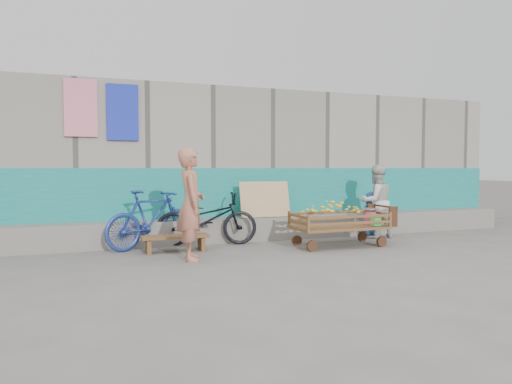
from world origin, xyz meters
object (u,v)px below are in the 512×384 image
object	(u,v)px
vendor_man	(191,204)
woman	(376,201)
bench	(175,240)
bicycle_dark	(207,219)
child	(372,214)
bicycle_blue	(151,219)
banana_cart	(338,217)

from	to	relation	value
vendor_man	woman	xyz separation A→B (m)	(3.94, 0.91, -0.12)
bench	bicycle_dark	size ratio (longest dim) A/B	0.61
bench	woman	world-z (taller)	woman
child	bicycle_blue	world-z (taller)	bicycle_blue
bicycle_dark	banana_cart	bearing A→B (deg)	-103.83
bench	child	distance (m)	4.05
banana_cart	bench	xyz separation A→B (m)	(-2.83, 0.45, -0.32)
bicycle_blue	child	bearing A→B (deg)	-115.00
woman	bicycle_dark	distance (m)	3.42
bench	woman	size ratio (longest dim) A/B	0.76
banana_cart	bench	size ratio (longest dim) A/B	1.63
banana_cart	bench	bearing A→B (deg)	170.90
bicycle_blue	woman	bearing A→B (deg)	-116.67
child	bicycle_blue	xyz separation A→B (m)	(-4.37, 0.16, 0.05)
bench	bicycle_blue	bearing A→B (deg)	127.37
woman	bench	bearing A→B (deg)	2.25
banana_cart	child	bearing A→B (deg)	31.44
child	bicycle_dark	distance (m)	3.39
vendor_man	woman	size ratio (longest dim) A/B	1.16
banana_cart	bicycle_dark	size ratio (longest dim) A/B	0.99
bicycle_dark	child	bearing A→B (deg)	-84.11
banana_cart	child	size ratio (longest dim) A/B	1.97
banana_cart	vendor_man	distance (m)	2.75
vendor_man	bicycle_blue	distance (m)	1.33
banana_cart	vendor_man	xyz separation A→B (m)	(-2.71, -0.30, 0.33)
woman	bicycle_blue	world-z (taller)	woman
woman	child	bearing A→B (deg)	-84.68
child	bicycle_blue	distance (m)	4.38
child	vendor_man	bearing A→B (deg)	17.47
banana_cart	child	xyz separation A→B (m)	(1.21, 0.74, -0.06)
woman	bicycle_dark	size ratio (longest dim) A/B	0.80
banana_cart	bicycle_blue	size ratio (longest dim) A/B	1.06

